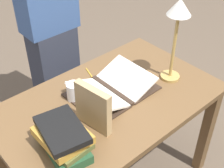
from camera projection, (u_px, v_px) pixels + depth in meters
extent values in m
cube|color=brown|center=(109.00, 102.00, 1.67)|extent=(1.20, 0.73, 0.03)
cube|color=brown|center=(137.00, 86.00, 2.37)|extent=(0.06, 0.06, 0.69)
cube|color=brown|center=(1.00, 165.00, 1.79)|extent=(0.06, 0.06, 0.69)
cube|color=brown|center=(206.00, 132.00, 1.99)|extent=(0.06, 0.06, 0.69)
cube|color=#38281E|center=(112.00, 90.00, 1.71)|extent=(0.03, 0.32, 0.02)
cube|color=#38281E|center=(128.00, 82.00, 1.77)|extent=(0.22, 0.33, 0.01)
cube|color=#38281E|center=(96.00, 101.00, 1.65)|extent=(0.22, 0.33, 0.01)
cube|color=white|center=(126.00, 78.00, 1.75)|extent=(0.20, 0.32, 0.08)
cube|color=white|center=(97.00, 94.00, 1.63)|extent=(0.20, 0.32, 0.08)
cube|color=#234C2D|center=(64.00, 146.00, 1.38)|extent=(0.19, 0.29, 0.05)
cube|color=brown|center=(63.00, 140.00, 1.36)|extent=(0.17, 0.25, 0.03)
cube|color=#BC8933|center=(63.00, 135.00, 1.34)|extent=(0.19, 0.23, 0.04)
cube|color=black|center=(62.00, 130.00, 1.31)|extent=(0.21, 0.28, 0.03)
cube|color=tan|center=(93.00, 108.00, 1.44)|extent=(0.06, 0.20, 0.23)
cylinder|color=tan|center=(170.00, 76.00, 1.81)|extent=(0.11, 0.11, 0.02)
cylinder|color=tan|center=(174.00, 47.00, 1.69)|extent=(0.02, 0.02, 0.38)
cone|color=silver|center=(180.00, 7.00, 1.55)|extent=(0.13, 0.13, 0.09)
cylinder|color=white|center=(74.00, 92.00, 1.64)|extent=(0.08, 0.08, 0.10)
torus|color=white|center=(82.00, 91.00, 1.64)|extent=(0.05, 0.04, 0.05)
cylinder|color=gold|center=(90.00, 75.00, 1.83)|extent=(0.05, 0.14, 0.01)
cube|color=#2D3342|center=(57.00, 78.00, 2.34)|extent=(0.31, 0.20, 0.82)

